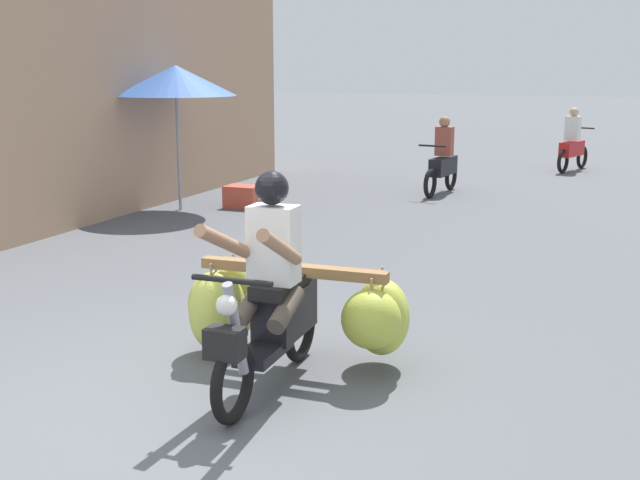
{
  "coord_description": "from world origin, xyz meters",
  "views": [
    {
      "loc": [
        2.82,
        -4.1,
        2.3
      ],
      "look_at": [
        0.51,
        1.84,
        0.9
      ],
      "focal_mm": 44.84,
      "sensor_mm": 36.0,
      "label": 1
    }
  ],
  "objects_px": {
    "motorbike_main_loaded": "(286,307)",
    "produce_crate": "(243,197)",
    "motorbike_distant_ahead_right": "(443,163)",
    "market_umbrella_near_shop": "(176,81)",
    "motorbike_distant_ahead_left": "(572,146)"
  },
  "relations": [
    {
      "from": "market_umbrella_near_shop",
      "to": "produce_crate",
      "type": "distance_m",
      "value": 2.14
    },
    {
      "from": "market_umbrella_near_shop",
      "to": "motorbike_distant_ahead_right",
      "type": "bearing_deg",
      "value": 41.7
    },
    {
      "from": "motorbike_main_loaded",
      "to": "motorbike_distant_ahead_right",
      "type": "xyz_separation_m",
      "value": [
        -0.82,
        8.96,
        0.07
      ]
    },
    {
      "from": "produce_crate",
      "to": "motorbike_distant_ahead_right",
      "type": "bearing_deg",
      "value": 44.01
    },
    {
      "from": "motorbike_distant_ahead_right",
      "to": "market_umbrella_near_shop",
      "type": "height_order",
      "value": "market_umbrella_near_shop"
    },
    {
      "from": "motorbike_distant_ahead_right",
      "to": "produce_crate",
      "type": "height_order",
      "value": "motorbike_distant_ahead_right"
    },
    {
      "from": "market_umbrella_near_shop",
      "to": "motorbike_main_loaded",
      "type": "bearing_deg",
      "value": -52.56
    },
    {
      "from": "produce_crate",
      "to": "motorbike_distant_ahead_left",
      "type": "bearing_deg",
      "value": 55.22
    },
    {
      "from": "motorbike_distant_ahead_left",
      "to": "produce_crate",
      "type": "xyz_separation_m",
      "value": [
        -4.7,
        -6.76,
        -0.39
      ]
    },
    {
      "from": "motorbike_main_loaded",
      "to": "produce_crate",
      "type": "relative_size",
      "value": 3.34
    },
    {
      "from": "motorbike_distant_ahead_right",
      "to": "produce_crate",
      "type": "distance_m",
      "value": 3.82
    },
    {
      "from": "motorbike_distant_ahead_right",
      "to": "produce_crate",
      "type": "relative_size",
      "value": 2.89
    },
    {
      "from": "motorbike_main_loaded",
      "to": "produce_crate",
      "type": "distance_m",
      "value": 7.25
    },
    {
      "from": "motorbike_main_loaded",
      "to": "market_umbrella_near_shop",
      "type": "distance_m",
      "value": 7.42
    },
    {
      "from": "motorbike_main_loaded",
      "to": "market_umbrella_near_shop",
      "type": "xyz_separation_m",
      "value": [
        -4.41,
        5.76,
        1.57
      ]
    }
  ]
}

